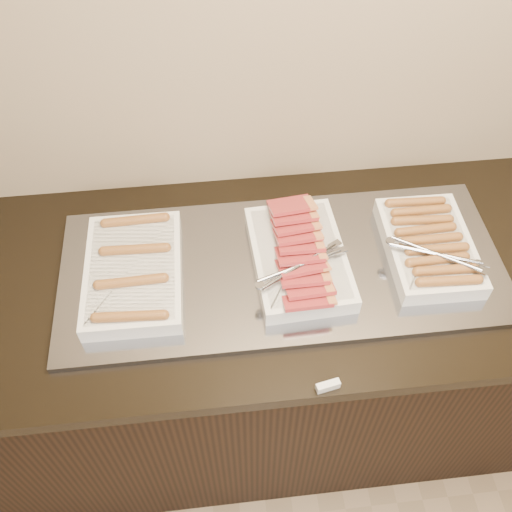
{
  "coord_description": "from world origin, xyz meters",
  "views": [
    {
      "loc": [
        -0.19,
        1.2,
        2.15
      ],
      "look_at": [
        -0.09,
        2.13,
        0.97
      ],
      "focal_mm": 40.0,
      "sensor_mm": 36.0,
      "label": 1
    }
  ],
  "objects_px": {
    "dish_right": "(429,246)",
    "dish_left": "(134,272)",
    "dish_center": "(299,257)",
    "warming_tray": "(282,267)",
    "counter": "(282,350)"
  },
  "relations": [
    {
      "from": "dish_right",
      "to": "warming_tray",
      "type": "bearing_deg",
      "value": -179.68
    },
    {
      "from": "dish_right",
      "to": "dish_center",
      "type": "bearing_deg",
      "value": -179.16
    },
    {
      "from": "warming_tray",
      "to": "dish_right",
      "type": "xyz_separation_m",
      "value": [
        0.4,
        -0.0,
        0.04
      ]
    },
    {
      "from": "dish_center",
      "to": "dish_right",
      "type": "relative_size",
      "value": 1.13
    },
    {
      "from": "warming_tray",
      "to": "dish_right",
      "type": "bearing_deg",
      "value": -0.61
    },
    {
      "from": "counter",
      "to": "dish_right",
      "type": "relative_size",
      "value": 6.0
    },
    {
      "from": "counter",
      "to": "dish_right",
      "type": "distance_m",
      "value": 0.63
    },
    {
      "from": "counter",
      "to": "dish_left",
      "type": "height_order",
      "value": "dish_left"
    },
    {
      "from": "dish_center",
      "to": "warming_tray",
      "type": "bearing_deg",
      "value": 172.39
    },
    {
      "from": "warming_tray",
      "to": "dish_left",
      "type": "bearing_deg",
      "value": 180.0
    },
    {
      "from": "dish_right",
      "to": "dish_left",
      "type": "bearing_deg",
      "value": -179.38
    },
    {
      "from": "warming_tray",
      "to": "dish_right",
      "type": "height_order",
      "value": "dish_right"
    },
    {
      "from": "dish_left",
      "to": "dish_center",
      "type": "distance_m",
      "value": 0.44
    },
    {
      "from": "warming_tray",
      "to": "counter",
      "type": "bearing_deg",
      "value": 0.0
    },
    {
      "from": "dish_left",
      "to": "dish_center",
      "type": "xyz_separation_m",
      "value": [
        0.44,
        -0.0,
        0.01
      ]
    }
  ]
}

